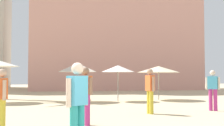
{
  "coord_description": "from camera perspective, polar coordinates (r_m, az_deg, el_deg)",
  "views": [
    {
      "loc": [
        -1.5,
        -4.52,
        1.43
      ],
      "look_at": [
        0.38,
        4.29,
        1.86
      ],
      "focal_mm": 48.5,
      "sensor_mm": 36.0,
      "label": 1
    }
  ],
  "objects": [
    {
      "name": "cafe_umbrella_1",
      "position": [
        18.38,
        1.13,
        -1.09
      ],
      "size": [
        2.04,
        2.04,
        2.17
      ],
      "color": "gray",
      "rests_on": "ground"
    },
    {
      "name": "cafe_umbrella_2",
      "position": [
        18.12,
        -6.51,
        -0.86
      ],
      "size": [
        2.27,
        2.27,
        2.29
      ],
      "color": "gray",
      "rests_on": "ground"
    },
    {
      "name": "person_far_left",
      "position": [
        12.07,
        7.19,
        -4.88
      ],
      "size": [
        0.29,
        0.61,
        1.78
      ],
      "rotation": [
        0.0,
        0.0,
        3.33
      ],
      "color": "gold",
      "rests_on": "ground"
    },
    {
      "name": "person_far_right",
      "position": [
        9.15,
        -5.05,
        -5.7
      ],
      "size": [
        0.4,
        0.56,
        1.74
      ],
      "rotation": [
        0.0,
        0.0,
        0.56
      ],
      "color": "#B7337F",
      "rests_on": "ground"
    },
    {
      "name": "person_mid_center",
      "position": [
        6.0,
        -6.56,
        -7.34
      ],
      "size": [
        0.51,
        0.48,
        1.72
      ],
      "rotation": [
        0.0,
        0.0,
        2.33
      ],
      "color": "teal",
      "rests_on": "ground"
    },
    {
      "name": "person_near_left",
      "position": [
        13.79,
        18.47,
        -4.56
      ],
      "size": [
        0.53,
        0.46,
        1.75
      ],
      "rotation": [
        0.0,
        0.0,
        0.88
      ],
      "color": "#B7337F",
      "rests_on": "ground"
    },
    {
      "name": "person_near_right",
      "position": [
        8.95,
        -20.05,
        -5.87
      ],
      "size": [
        0.35,
        0.59,
        1.67
      ],
      "rotation": [
        0.0,
        0.0,
        0.39
      ],
      "color": "gold",
      "rests_on": "ground"
    },
    {
      "name": "hotel_pink",
      "position": [
        37.87,
        0.32,
        8.78
      ],
      "size": [
        19.81,
        8.52,
        18.02
      ],
      "primitive_type": "cube",
      "color": "#DB9989",
      "rests_on": "ground"
    },
    {
      "name": "cafe_umbrella_3",
      "position": [
        19.62,
        8.75,
        -1.19
      ],
      "size": [
        2.73,
        2.73,
        2.16
      ],
      "color": "gray",
      "rests_on": "ground"
    }
  ]
}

